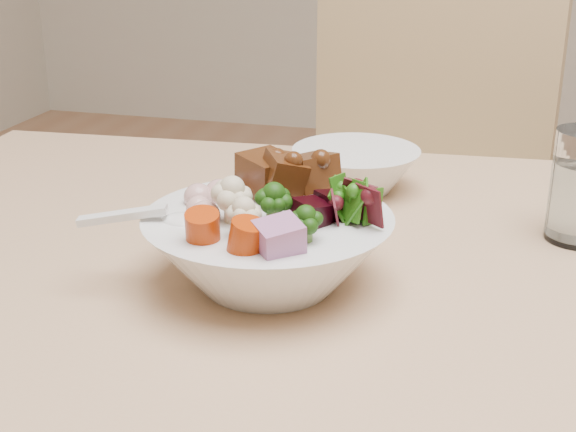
{
  "coord_description": "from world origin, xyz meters",
  "views": [
    {
      "loc": [
        -0.26,
        -0.57,
        0.97
      ],
      "look_at": [
        -0.43,
        0.03,
        0.73
      ],
      "focal_mm": 50.0,
      "sensor_mm": 36.0,
      "label": 1
    }
  ],
  "objects_px": {
    "dining_table": "(542,368)",
    "chair_far": "(404,188)",
    "food_bowl": "(270,245)",
    "side_bowl": "(356,170)"
  },
  "relations": [
    {
      "from": "dining_table",
      "to": "food_bowl",
      "type": "height_order",
      "value": "food_bowl"
    },
    {
      "from": "dining_table",
      "to": "side_bowl",
      "type": "relative_size",
      "value": 10.19
    },
    {
      "from": "chair_far",
      "to": "food_bowl",
      "type": "bearing_deg",
      "value": -80.33
    },
    {
      "from": "food_bowl",
      "to": "side_bowl",
      "type": "xyz_separation_m",
      "value": [
        0.02,
        0.26,
        -0.01
      ]
    },
    {
      "from": "food_bowl",
      "to": "side_bowl",
      "type": "bearing_deg",
      "value": 84.67
    },
    {
      "from": "dining_table",
      "to": "side_bowl",
      "type": "bearing_deg",
      "value": 129.15
    },
    {
      "from": "dining_table",
      "to": "chair_far",
      "type": "distance_m",
      "value": 0.69
    },
    {
      "from": "dining_table",
      "to": "food_bowl",
      "type": "distance_m",
      "value": 0.26
    },
    {
      "from": "dining_table",
      "to": "food_bowl",
      "type": "xyz_separation_m",
      "value": [
        -0.23,
        -0.04,
        0.1
      ]
    },
    {
      "from": "dining_table",
      "to": "chair_far",
      "type": "xyz_separation_m",
      "value": [
        -0.2,
        0.65,
        -0.07
      ]
    }
  ]
}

